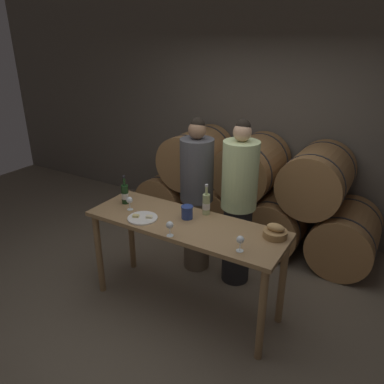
% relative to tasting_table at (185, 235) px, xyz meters
% --- Properties ---
extents(ground_plane, '(10.00, 10.00, 0.00)m').
position_rel_tasting_table_xyz_m(ground_plane, '(0.00, 0.00, -0.80)').
color(ground_plane, '#726654').
extents(stone_wall_back, '(10.00, 0.12, 3.20)m').
position_rel_tasting_table_xyz_m(stone_wall_back, '(0.00, 2.13, 0.80)').
color(stone_wall_back, '#60594F').
rests_on(stone_wall_back, ground_plane).
extents(barrel_stack, '(3.08, 0.88, 1.36)m').
position_rel_tasting_table_xyz_m(barrel_stack, '(0.00, 1.57, -0.17)').
color(barrel_stack, '#9E7042').
rests_on(barrel_stack, ground_plane).
extents(tasting_table, '(1.86, 0.63, 0.93)m').
position_rel_tasting_table_xyz_m(tasting_table, '(0.00, 0.00, 0.00)').
color(tasting_table, '#99754C').
rests_on(tasting_table, ground_plane).
extents(person_left, '(0.35, 0.35, 1.73)m').
position_rel_tasting_table_xyz_m(person_left, '(-0.26, 0.65, 0.08)').
color(person_left, '#756651').
rests_on(person_left, ground_plane).
extents(person_right, '(0.36, 0.36, 1.77)m').
position_rel_tasting_table_xyz_m(person_right, '(0.24, 0.65, 0.10)').
color(person_right, '#232326').
rests_on(person_right, ground_plane).
extents(wine_bottle_red, '(0.07, 0.07, 0.29)m').
position_rel_tasting_table_xyz_m(wine_bottle_red, '(-0.73, 0.04, 0.23)').
color(wine_bottle_red, '#193819').
rests_on(wine_bottle_red, tasting_table).
extents(wine_bottle_white, '(0.07, 0.07, 0.30)m').
position_rel_tasting_table_xyz_m(wine_bottle_white, '(0.08, 0.25, 0.23)').
color(wine_bottle_white, '#ADBC7F').
rests_on(wine_bottle_white, tasting_table).
extents(blue_crock, '(0.11, 0.11, 0.12)m').
position_rel_tasting_table_xyz_m(blue_crock, '(-0.02, 0.08, 0.20)').
color(blue_crock, navy).
rests_on(blue_crock, tasting_table).
extents(bread_basket, '(0.20, 0.20, 0.12)m').
position_rel_tasting_table_xyz_m(bread_basket, '(0.79, 0.16, 0.18)').
color(bread_basket, '#A87F4C').
rests_on(bread_basket, tasting_table).
extents(cheese_plate, '(0.28, 0.28, 0.04)m').
position_rel_tasting_table_xyz_m(cheese_plate, '(-0.37, -0.14, 0.14)').
color(cheese_plate, white).
rests_on(cheese_plate, tasting_table).
extents(wine_glass_far_left, '(0.06, 0.06, 0.13)m').
position_rel_tasting_table_xyz_m(wine_glass_far_left, '(-0.59, -0.05, 0.23)').
color(wine_glass_far_left, white).
rests_on(wine_glass_far_left, tasting_table).
extents(wine_glass_left, '(0.06, 0.06, 0.13)m').
position_rel_tasting_table_xyz_m(wine_glass_left, '(0.02, -0.28, 0.23)').
color(wine_glass_left, white).
rests_on(wine_glass_left, tasting_table).
extents(wine_glass_center, '(0.06, 0.06, 0.13)m').
position_rel_tasting_table_xyz_m(wine_glass_center, '(0.63, -0.19, 0.23)').
color(wine_glass_center, white).
rests_on(wine_glass_center, tasting_table).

